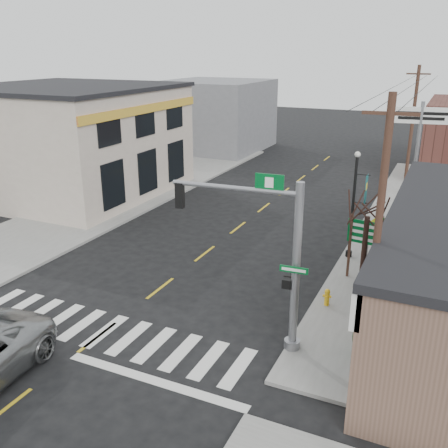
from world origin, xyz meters
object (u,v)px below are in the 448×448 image
at_px(traffic_signal_pole, 276,247).
at_px(fire_hydrant, 327,296).
at_px(lamp_post, 355,197).
at_px(bare_tree, 369,202).
at_px(utility_pole_far, 411,131).
at_px(dance_center_sign, 419,133).
at_px(utility_pole_near, 377,240).
at_px(guide_sign, 366,239).

relative_size(traffic_signal_pole, fire_hydrant, 8.54).
height_order(fire_hydrant, lamp_post, lamp_post).
bearing_deg(bare_tree, traffic_signal_pole, -113.02).
distance_m(fire_hydrant, utility_pole_far, 17.37).
bearing_deg(utility_pole_far, dance_center_sign, -85.10).
distance_m(traffic_signal_pole, utility_pole_near, 3.05).
bearing_deg(guide_sign, fire_hydrant, -98.40).
distance_m(guide_sign, lamp_post, 2.60).
bearing_deg(guide_sign, utility_pole_near, -72.15).
bearing_deg(utility_pole_far, utility_pole_near, -90.28).
bearing_deg(utility_pole_near, utility_pole_far, 89.01).
bearing_deg(utility_pole_far, bare_tree, -93.03).
distance_m(guide_sign, bare_tree, 2.47).
relative_size(fire_hydrant, dance_center_sign, 0.10).
distance_m(bare_tree, utility_pole_far, 15.54).
bearing_deg(traffic_signal_pole, utility_pole_far, 80.08).
bearing_deg(fire_hydrant, traffic_signal_pole, -107.07).
relative_size(fire_hydrant, bare_tree, 0.14).
bearing_deg(utility_pole_near, dance_center_sign, 86.79).
height_order(dance_center_sign, utility_pole_near, utility_pole_near).
height_order(dance_center_sign, bare_tree, dance_center_sign).
xyz_separation_m(guide_sign, fire_hydrant, (-0.81, -2.84, -1.42)).
xyz_separation_m(traffic_signal_pole, bare_tree, (1.97, 4.64, 0.42)).
distance_m(fire_hydrant, dance_center_sign, 11.92).
xyz_separation_m(traffic_signal_pole, utility_pole_far, (1.97, 20.17, 0.82)).
height_order(guide_sign, dance_center_sign, dance_center_sign).
bearing_deg(bare_tree, guide_sign, 96.27).
xyz_separation_m(dance_center_sign, utility_pole_near, (0.13, -14.28, -0.83)).
bearing_deg(dance_center_sign, traffic_signal_pole, -109.34).
bearing_deg(utility_pole_near, fire_hydrant, 115.78).
bearing_deg(lamp_post, bare_tree, -77.79).
bearing_deg(traffic_signal_pole, guide_sign, 69.09).
height_order(fire_hydrant, bare_tree, bare_tree).
bearing_deg(dance_center_sign, bare_tree, -103.15).
distance_m(traffic_signal_pole, utility_pole_far, 20.28).
relative_size(bare_tree, utility_pole_far, 0.59).
bearing_deg(guide_sign, dance_center_sign, 90.43).
relative_size(dance_center_sign, utility_pole_far, 0.81).
bearing_deg(lamp_post, utility_pole_near, -80.99).
height_order(bare_tree, utility_pole_far, utility_pole_far).
height_order(fire_hydrant, utility_pole_far, utility_pole_far).
distance_m(guide_sign, utility_pole_far, 14.28).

